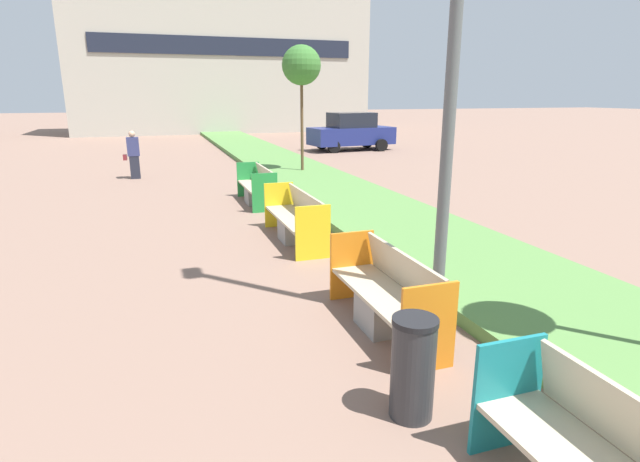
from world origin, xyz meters
The scene contains 9 objects.
planter_grass_strip centered at (3.20, 12.00, 0.09)m, with size 2.80×120.00×0.18m.
building_backdrop centered at (4.00, 41.44, 5.38)m, with size 21.12×6.52×10.75m.
bench_orange_frame centered at (0.94, 6.80, 0.37)m, with size 0.65×2.07×0.94m.
bench_yellow_frame centered at (0.94, 10.73, 0.38)m, with size 0.65×2.40×0.94m.
bench_green_frame centered at (0.94, 14.34, 0.37)m, with size 0.65×2.13×0.94m.
litter_bin centered at (0.40, 5.20, 0.46)m, with size 0.39×0.39×0.92m.
sapling_tree_far centered at (3.38, 18.48, 3.63)m, with size 1.30×1.30×4.31m.
pedestrian_walking centered at (-2.15, 19.54, 0.79)m, with size 0.53×0.24×1.58m.
parked_car_distant centered at (8.02, 25.42, 0.91)m, with size 4.36×2.19×1.86m.
Camera 1 is at (-1.57, 1.84, 2.72)m, focal length 28.00 mm.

